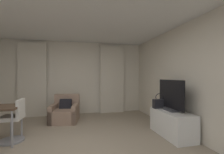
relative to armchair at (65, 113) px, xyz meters
The scene contains 10 objects.
wall_window 1.42m from the armchair, 73.41° to the left, with size 5.12×0.06×2.60m.
wall_right 3.66m from the armchair, 36.83° to the right, with size 0.06×6.12×2.60m.
ceiling 3.18m from the armchair, 82.50° to the right, with size 5.12×6.12×0.06m, color white.
curtain_left_panel 1.68m from the armchair, 143.99° to the left, with size 0.90×0.06×2.50m.
curtain_right_panel 2.08m from the armchair, 25.80° to the left, with size 0.90×0.06×2.50m.
armchair is the anchor object (origin of this frame).
desk_chair 1.56m from the armchair, 128.05° to the right, with size 0.48×0.48×0.88m.
tv_console 3.00m from the armchair, 35.17° to the right, with size 0.51×1.12×0.57m.
tv_flatscreen 3.05m from the armchair, 34.59° to the right, with size 0.20×0.90×0.72m.
handbag_primary 2.75m from the armchair, 30.35° to the right, with size 0.30×0.14×0.37m.
Camera 1 is at (0.02, -2.74, 1.38)m, focal length 24.75 mm.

